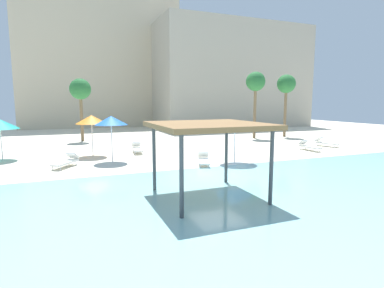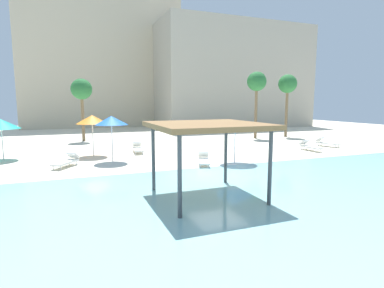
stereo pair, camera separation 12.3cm
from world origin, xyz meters
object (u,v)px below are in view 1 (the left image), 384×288
at_px(lounge_chair_0, 325,142).
at_px(lounge_chair_5, 66,161).
at_px(shade_pavilion, 208,128).
at_px(beach_umbrella_teal_0, 0,124).
at_px(beach_umbrella_blue_4, 235,125).
at_px(palm_tree_2, 80,90).
at_px(lounge_chair_1, 137,148).
at_px(lounge_chair_6, 204,159).
at_px(beach_umbrella_blue_1, 111,120).
at_px(beach_umbrella_orange_3, 91,119).
at_px(palm_tree_1, 256,83).
at_px(lounge_chair_4, 309,146).
at_px(palm_tree_0, 286,85).

distance_m(lounge_chair_0, lounge_chair_5, 19.74).
bearing_deg(shade_pavilion, lounge_chair_0, 31.17).
height_order(beach_umbrella_teal_0, beach_umbrella_blue_4, beach_umbrella_blue_4).
height_order(shade_pavilion, palm_tree_2, palm_tree_2).
xyz_separation_m(lounge_chair_1, palm_tree_2, (-3.39, 8.51, 4.33)).
xyz_separation_m(lounge_chair_6, palm_tree_2, (-6.06, 14.23, 4.33)).
height_order(shade_pavilion, beach_umbrella_blue_1, shade_pavilion).
distance_m(beach_umbrella_teal_0, lounge_chair_0, 23.73).
distance_m(shade_pavilion, lounge_chair_1, 11.55).
height_order(beach_umbrella_orange_3, lounge_chair_0, beach_umbrella_orange_3).
distance_m(shade_pavilion, beach_umbrella_orange_3, 11.62).
height_order(beach_umbrella_blue_4, palm_tree_1, palm_tree_1).
relative_size(shade_pavilion, lounge_chair_1, 2.05).
xyz_separation_m(lounge_chair_4, lounge_chair_5, (-16.90, 0.31, 0.00)).
height_order(beach_umbrella_blue_1, lounge_chair_5, beach_umbrella_blue_1).
height_order(beach_umbrella_orange_3, lounge_chair_4, beach_umbrella_orange_3).
distance_m(beach_umbrella_blue_4, lounge_chair_0, 11.19).
relative_size(lounge_chair_1, palm_tree_2, 0.34).
relative_size(beach_umbrella_orange_3, beach_umbrella_blue_4, 1.06).
height_order(lounge_chair_0, lounge_chair_5, same).
bearing_deg(beach_umbrella_teal_0, shade_pavilion, -53.06).
height_order(beach_umbrella_blue_1, lounge_chair_0, beach_umbrella_blue_1).
height_order(beach_umbrella_blue_1, palm_tree_1, palm_tree_1).
distance_m(beach_umbrella_orange_3, palm_tree_1, 16.87).
bearing_deg(lounge_chair_1, shade_pavilion, 7.30).
distance_m(lounge_chair_1, palm_tree_2, 10.13).
xyz_separation_m(shade_pavilion, lounge_chair_6, (2.30, 5.59, -2.32)).
bearing_deg(beach_umbrella_blue_4, beach_umbrella_blue_1, 154.96).
relative_size(beach_umbrella_blue_4, palm_tree_2, 0.45).
distance_m(shade_pavilion, beach_umbrella_teal_0, 14.65).
bearing_deg(beach_umbrella_blue_1, lounge_chair_1, 52.94).
bearing_deg(lounge_chair_6, beach_umbrella_orange_3, -113.55).
xyz_separation_m(lounge_chair_1, palm_tree_1, (12.83, 4.66, 5.13)).
xyz_separation_m(beach_umbrella_teal_0, palm_tree_0, (24.97, 4.26, 3.07)).
distance_m(beach_umbrella_orange_3, beach_umbrella_blue_4, 9.52).
bearing_deg(beach_umbrella_orange_3, lounge_chair_0, -7.01).
relative_size(beach_umbrella_teal_0, lounge_chair_0, 1.29).
height_order(shade_pavilion, palm_tree_0, palm_tree_0).
height_order(palm_tree_0, palm_tree_2, palm_tree_0).
height_order(lounge_chair_5, lounge_chair_6, same).
relative_size(beach_umbrella_teal_0, beach_umbrella_blue_1, 0.92).
distance_m(beach_umbrella_blue_1, palm_tree_0, 20.25).
bearing_deg(shade_pavilion, palm_tree_2, 100.75).
distance_m(lounge_chair_0, palm_tree_2, 21.88).
relative_size(lounge_chair_0, palm_tree_1, 0.30).
bearing_deg(palm_tree_1, beach_umbrella_blue_4, -127.99).
bearing_deg(lounge_chair_4, beach_umbrella_blue_1, -94.91).
relative_size(lounge_chair_0, lounge_chair_5, 1.04).
distance_m(beach_umbrella_teal_0, beach_umbrella_blue_1, 7.09).
distance_m(shade_pavilion, palm_tree_1, 20.44).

